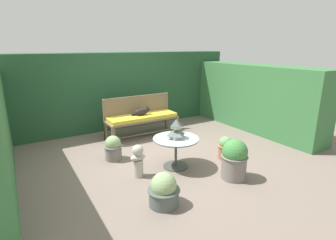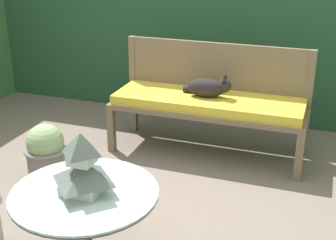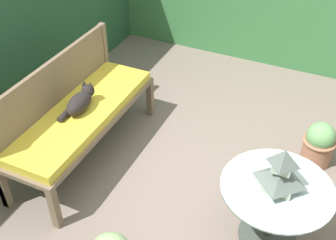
# 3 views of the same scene
# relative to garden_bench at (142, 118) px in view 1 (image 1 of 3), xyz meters

# --- Properties ---
(ground) EXTENTS (30.00, 30.00, 0.00)m
(ground) POSITION_rel_garden_bench_xyz_m (-0.15, -1.12, -0.44)
(ground) COLOR #75665B
(foliage_hedge_back) EXTENTS (6.40, 0.84, 1.90)m
(foliage_hedge_back) POSITION_rel_garden_bench_xyz_m (-0.15, 1.27, 0.51)
(foliage_hedge_back) COLOR #234C2D
(foliage_hedge_back) RESTS_ON ground
(foliage_hedge_right) EXTENTS (0.70, 3.56, 1.62)m
(foliage_hedge_right) POSITION_rel_garden_bench_xyz_m (2.70, -0.93, 0.37)
(foliage_hedge_right) COLOR #38703D
(foliage_hedge_right) RESTS_ON ground
(garden_bench) EXTENTS (1.67, 0.56, 0.52)m
(garden_bench) POSITION_rel_garden_bench_xyz_m (0.00, 0.00, 0.00)
(garden_bench) COLOR brown
(garden_bench) RESTS_ON ground
(bench_backrest) EXTENTS (1.67, 0.06, 0.93)m
(bench_backrest) POSITION_rel_garden_bench_xyz_m (-0.00, 0.26, 0.23)
(bench_backrest) COLOR brown
(bench_backrest) RESTS_ON ground
(cat) EXTENTS (0.43, 0.18, 0.21)m
(cat) POSITION_rel_garden_bench_xyz_m (-0.00, 0.01, 0.16)
(cat) COLOR black
(cat) RESTS_ON garden_bench
(patio_table) EXTENTS (0.80, 0.80, 0.54)m
(patio_table) POSITION_rel_garden_bench_xyz_m (-0.21, -1.76, -0.02)
(patio_table) COLOR #424742
(patio_table) RESTS_ON ground
(pagoda_birdhouse) EXTENTS (0.27, 0.27, 0.34)m
(pagoda_birdhouse) POSITION_rel_garden_bench_xyz_m (-0.21, -1.76, 0.23)
(pagoda_birdhouse) COLOR #B2BCA8
(pagoda_birdhouse) RESTS_ON patio_table
(garden_bust) EXTENTS (0.26, 0.18, 0.55)m
(garden_bust) POSITION_rel_garden_bench_xyz_m (-0.92, -1.74, -0.15)
(garden_bust) COLOR #B7B2A3
(garden_bust) RESTS_ON ground
(potted_plant_table_far) EXTENTS (0.43, 0.43, 0.66)m
(potted_plant_table_far) POSITION_rel_garden_bench_xyz_m (0.36, -2.59, -0.11)
(potted_plant_table_far) COLOR slate
(potted_plant_table_far) RESTS_ON ground
(potted_plant_hedge_corner) EXTENTS (0.30, 0.30, 0.44)m
(potted_plant_hedge_corner) POSITION_rel_garden_bench_xyz_m (0.78, -1.95, -0.23)
(potted_plant_hedge_corner) COLOR #9E664C
(potted_plant_hedge_corner) RESTS_ON ground
(potted_plant_bench_left) EXTENTS (0.44, 0.44, 0.47)m
(potted_plant_bench_left) POSITION_rel_garden_bench_xyz_m (-0.97, -2.65, -0.23)
(potted_plant_bench_left) COLOR #4C5651
(potted_plant_bench_left) RESTS_ON ground
(potted_plant_path_edge) EXTENTS (0.34, 0.34, 0.47)m
(potted_plant_path_edge) POSITION_rel_garden_bench_xyz_m (-1.04, -0.90, -0.21)
(potted_plant_path_edge) COLOR slate
(potted_plant_path_edge) RESTS_ON ground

